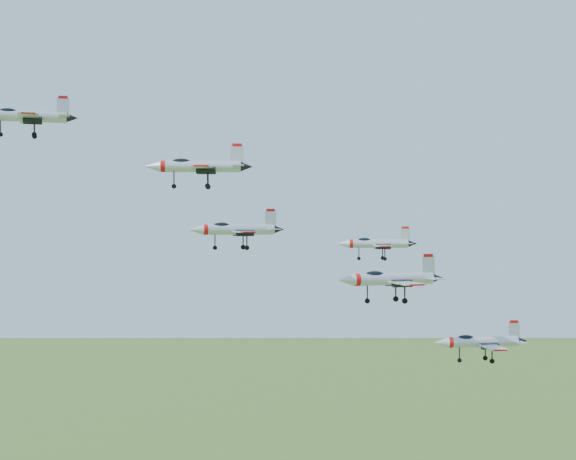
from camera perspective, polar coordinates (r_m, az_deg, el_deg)
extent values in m
cylinder|color=#B7BCC5|center=(114.33, -18.05, 7.69)|extent=(10.27, 3.28, 1.47)
cone|color=black|center=(114.35, -15.08, 7.70)|extent=(1.78, 1.51, 1.25)
ellipsoid|color=black|center=(114.48, -19.31, 7.96)|extent=(2.64, 1.49, 0.93)
cube|color=#B7BCC5|center=(111.15, -17.97, 7.75)|extent=(3.45, 5.36, 0.16)
cube|color=#B7BCC5|center=(117.43, -17.91, 7.37)|extent=(3.45, 5.36, 0.16)
cube|color=#B7BCC5|center=(114.52, -15.71, 8.46)|extent=(1.69, 0.44, 2.37)
cube|color=red|center=(114.69, -15.71, 9.07)|extent=(1.25, 0.38, 0.40)
cylinder|color=#B7BCC5|center=(99.68, -3.53, 0.03)|extent=(9.04, 2.69, 1.29)
cone|color=#B7BCC5|center=(98.71, -6.58, 0.02)|extent=(1.97, 1.56, 1.29)
cone|color=black|center=(100.88, -0.65, 0.04)|extent=(1.55, 1.31, 1.10)
ellipsoid|color=black|center=(99.25, -4.76, 0.31)|extent=(2.31, 1.26, 0.82)
cube|color=#B7BCC5|center=(97.01, -3.07, -0.13)|extent=(2.95, 4.68, 0.14)
cube|color=#B7BCC5|center=(102.45, -3.74, -0.09)|extent=(2.95, 4.68, 0.14)
cube|color=#B7BCC5|center=(100.60, -1.26, 0.80)|extent=(1.49, 0.35, 2.09)
cube|color=red|center=(100.61, -1.26, 1.43)|extent=(1.10, 0.31, 0.35)
cylinder|color=#B7BCC5|center=(88.29, -6.23, 4.51)|extent=(8.77, 1.61, 1.26)
cone|color=#B7BCC5|center=(88.63, -9.62, 4.49)|extent=(1.79, 1.33, 1.26)
cone|color=black|center=(88.25, -2.95, 4.52)|extent=(1.40, 1.12, 1.07)
ellipsoid|color=black|center=(88.42, -7.61, 4.81)|extent=(2.17, 0.99, 0.80)
cube|color=#B7BCC5|center=(85.56, -6.16, 4.47)|extent=(2.40, 4.35, 0.14)
cube|color=#B7BCC5|center=(90.97, -6.04, 4.25)|extent=(2.40, 4.35, 0.14)
cube|color=#B7BCC5|center=(88.33, -3.64, 5.37)|extent=(1.46, 0.17, 2.04)
cube|color=red|center=(88.42, -3.64, 6.05)|extent=(1.07, 0.18, 0.34)
cylinder|color=#B7BCC5|center=(114.76, 6.45, -0.97)|extent=(8.49, 1.84, 1.22)
cone|color=#B7BCC5|center=(114.11, 3.94, -0.98)|extent=(1.77, 1.34, 1.22)
cone|color=black|center=(115.58, 8.84, -0.96)|extent=(1.38, 1.13, 1.03)
ellipsoid|color=black|center=(114.45, 5.44, -0.74)|extent=(2.12, 1.03, 0.77)
cube|color=#B7BCC5|center=(112.20, 6.75, -1.13)|extent=(2.45, 4.27, 0.13)
cube|color=#B7BCC5|center=(117.38, 6.35, -1.05)|extent=(2.45, 4.27, 0.13)
cube|color=#B7BCC5|center=(115.36, 8.34, -0.34)|extent=(1.41, 0.22, 1.96)
cube|color=red|center=(115.35, 8.34, 0.17)|extent=(1.04, 0.21, 0.33)
cylinder|color=#B7BCC5|center=(98.20, 7.50, -3.47)|extent=(10.37, 3.45, 1.49)
cone|color=#B7BCC5|center=(95.76, 4.15, -3.58)|extent=(2.31, 1.86, 1.49)
cone|color=black|center=(100.86, 10.57, -3.37)|extent=(1.81, 1.55, 1.26)
ellipsoid|color=black|center=(97.13, 6.16, -3.19)|extent=(2.67, 1.54, 0.94)
cube|color=#B7BCC5|center=(95.45, 8.44, -3.77)|extent=(3.55, 5.44, 0.16)
cube|color=#B7BCC5|center=(101.22, 6.85, -3.51)|extent=(3.55, 5.44, 0.16)
cube|color=#B7BCC5|center=(100.18, 9.93, -2.51)|extent=(1.71, 0.47, 2.40)
cube|color=red|center=(100.11, 9.93, -1.79)|extent=(1.26, 0.40, 0.40)
cylinder|color=#B7BCC5|center=(107.18, 13.67, -7.73)|extent=(9.34, 1.62, 1.34)
cone|color=#B7BCC5|center=(105.25, 10.82, -7.88)|extent=(1.90, 1.40, 1.34)
cone|color=black|center=(109.27, 16.31, -7.58)|extent=(1.48, 1.18, 1.14)
ellipsoid|color=black|center=(106.29, 12.52, -7.52)|extent=(2.30, 1.03, 0.85)
cube|color=#B7BCC5|center=(104.65, 14.37, -8.08)|extent=(2.51, 4.62, 0.14)
cube|color=#B7BCC5|center=(109.95, 13.20, -7.65)|extent=(2.51, 4.62, 0.14)
cube|color=#B7BCC5|center=(108.62, 15.76, -6.88)|extent=(1.55, 0.17, 2.17)
cube|color=red|center=(108.47, 15.76, -6.29)|extent=(1.14, 0.18, 0.36)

